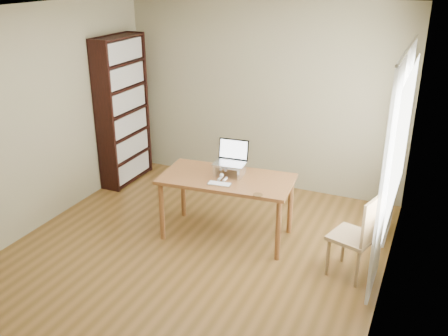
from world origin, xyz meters
TOP-DOWN VIEW (x-y plane):
  - room at (0.03, 0.01)m, footprint 4.04×4.54m
  - bookshelf at (-1.83, 1.55)m, footprint 0.30×0.90m
  - curtains at (1.92, 0.80)m, footprint 0.03×1.90m
  - desk at (0.18, 0.63)m, footprint 1.55×0.87m
  - laptop_stand at (0.18, 0.71)m, footprint 0.32×0.25m
  - laptop at (0.18, 0.77)m, footprint 0.38×0.32m
  - keyboard at (0.19, 0.41)m, footprint 0.27×0.14m
  - coaster at (0.67, 0.33)m, footprint 0.10×0.10m
  - cat at (0.17, 0.74)m, footprint 0.24×0.48m
  - chair at (1.73, 0.42)m, footprint 0.51×0.50m

SIDE VIEW (x-z plane):
  - chair at x=1.73m, z-range 0.04..0.95m
  - desk at x=0.18m, z-range 0.28..1.03m
  - coaster at x=0.67m, z-range 0.75..0.76m
  - keyboard at x=0.19m, z-range 0.75..0.77m
  - cat at x=0.17m, z-range 0.74..0.89m
  - laptop_stand at x=0.18m, z-range 0.77..0.90m
  - laptop at x=0.18m, z-range 0.82..1.07m
  - bookshelf at x=-1.83m, z-range 0.00..2.10m
  - curtains at x=1.92m, z-range 0.05..2.29m
  - room at x=0.03m, z-range -0.02..2.62m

